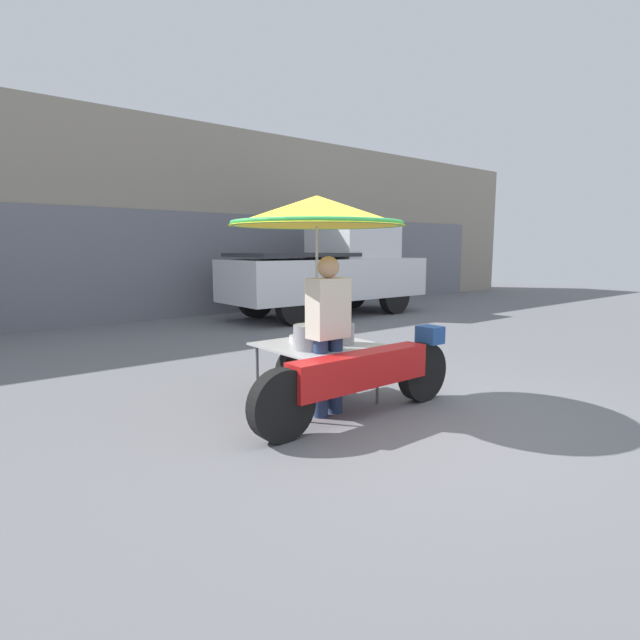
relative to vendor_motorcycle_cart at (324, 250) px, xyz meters
name	(u,v)px	position (x,y,z in m)	size (l,w,h in m)	color
ground_plane	(381,415)	(0.20, -0.61, -1.55)	(36.00, 36.00, 0.00)	slate
shopfront_building	(102,220)	(0.20, 8.02, 0.64)	(28.00, 2.06, 4.41)	gray
vendor_motorcycle_cart	(324,250)	(0.00, 0.00, 0.00)	(2.38, 1.74, 2.09)	black
vendor_person	(328,328)	(-0.17, -0.27, -0.72)	(0.38, 0.22, 1.50)	navy
pickup_truck	(332,271)	(4.50, 5.18, -0.50)	(4.98, 1.78, 2.20)	black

